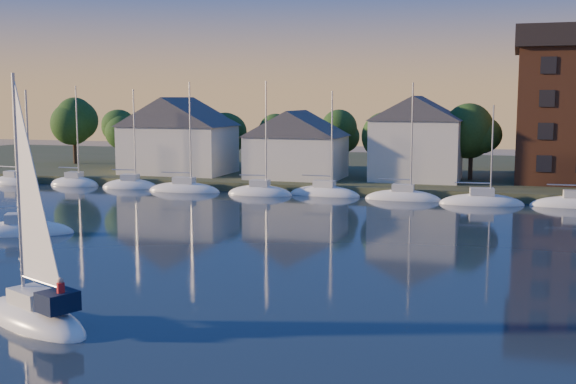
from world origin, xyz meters
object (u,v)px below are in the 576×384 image
at_px(clubhouse_west, 178,134).
at_px(clubhouse_east, 417,137).
at_px(hero_sailboat, 34,313).
at_px(drifting_sailboat_left, 22,233).
at_px(clubhouse_centre, 296,144).

distance_m(clubhouse_west, clubhouse_east, 30.02).
bearing_deg(hero_sailboat, drifting_sailboat_left, -26.66).
bearing_deg(clubhouse_west, clubhouse_centre, -3.58).
distance_m(clubhouse_east, drifting_sailboat_left, 46.11).
bearing_deg(drifting_sailboat_left, hero_sailboat, -78.31).
bearing_deg(hero_sailboat, clubhouse_west, -46.23).
relative_size(clubhouse_centre, clubhouse_east, 1.10).
height_order(clubhouse_west, clubhouse_centre, clubhouse_west).
height_order(clubhouse_west, drifting_sailboat_left, drifting_sailboat_left).
distance_m(clubhouse_centre, drifting_sailboat_left, 38.09).
height_order(clubhouse_centre, drifting_sailboat_left, drifting_sailboat_left).
bearing_deg(drifting_sailboat_left, clubhouse_west, 69.59).
relative_size(clubhouse_centre, drifting_sailboat_left, 0.94).
relative_size(hero_sailboat, drifting_sailboat_left, 1.04).
relative_size(clubhouse_west, drifting_sailboat_left, 1.11).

